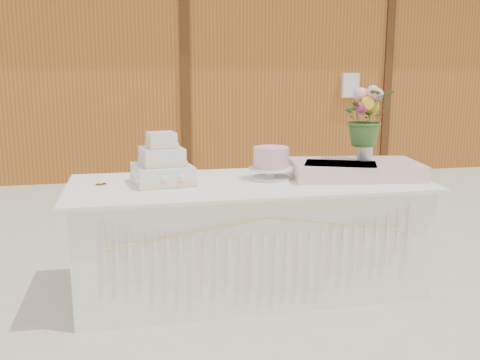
# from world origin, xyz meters

# --- Properties ---
(ground) EXTENTS (80.00, 80.00, 0.00)m
(ground) POSITION_xyz_m (0.00, 0.00, 0.00)
(ground) COLOR beige
(ground) RESTS_ON ground
(barn) EXTENTS (12.60, 4.60, 3.30)m
(barn) POSITION_xyz_m (-0.01, 5.99, 1.68)
(barn) COLOR #A65C22
(barn) RESTS_ON ground
(cake_table) EXTENTS (2.40, 1.00, 0.77)m
(cake_table) POSITION_xyz_m (0.00, -0.00, 0.39)
(cake_table) COLOR white
(cake_table) RESTS_ON ground
(wedding_cake) EXTENTS (0.43, 0.43, 0.34)m
(wedding_cake) POSITION_xyz_m (-0.58, 0.05, 0.89)
(wedding_cake) COLOR white
(wedding_cake) RESTS_ON cake_table
(pink_cake_stand) EXTENTS (0.31, 0.31, 0.22)m
(pink_cake_stand) POSITION_xyz_m (0.17, 0.05, 0.89)
(pink_cake_stand) COLOR white
(pink_cake_stand) RESTS_ON cake_table
(satin_runner) EXTENTS (0.94, 0.63, 0.11)m
(satin_runner) POSITION_xyz_m (0.76, -0.00, 0.83)
(satin_runner) COLOR #FBD2CA
(satin_runner) RESTS_ON cake_table
(flower_vase) EXTENTS (0.11, 0.11, 0.15)m
(flower_vase) POSITION_xyz_m (0.85, 0.05, 0.96)
(flower_vase) COLOR silver
(flower_vase) RESTS_ON satin_runner
(bouquet) EXTENTS (0.37, 0.32, 0.40)m
(bouquet) POSITION_xyz_m (0.85, 0.05, 1.23)
(bouquet) COLOR #395E25
(bouquet) RESTS_ON flower_vase
(loose_flowers) EXTENTS (0.21, 0.36, 0.02)m
(loose_flowers) POSITION_xyz_m (-1.00, 0.15, 0.78)
(loose_flowers) COLOR pink
(loose_flowers) RESTS_ON cake_table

